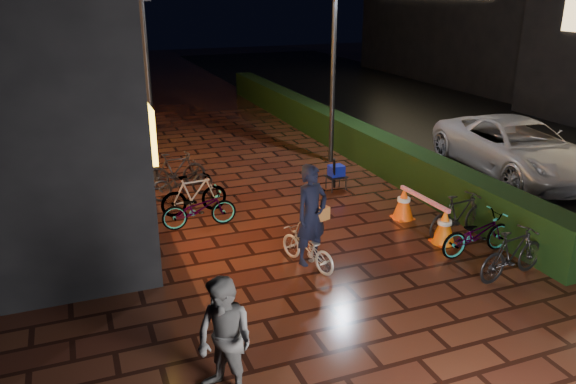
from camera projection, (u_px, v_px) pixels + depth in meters
name	position (u px, v px, depth m)	size (l,w,h in m)	color
ground	(358.00, 265.00, 10.37)	(80.00, 80.00, 0.00)	#381911
asphalt_road	(535.00, 149.00, 17.82)	(11.00, 60.00, 0.01)	black
hedge	(333.00, 128.00, 18.33)	(0.70, 20.00, 1.00)	black
bystander_person	(225.00, 340.00, 6.78)	(0.79, 0.62, 1.63)	#555558
van	(517.00, 147.00, 15.22)	(2.47, 5.35, 1.49)	silver
lamp_post_hedge	(333.00, 61.00, 15.62)	(0.50, 0.20, 5.28)	black
lamp_post_sf	(148.00, 79.00, 14.07)	(0.46, 0.14, 4.85)	black
cyclist	(310.00, 230.00, 10.05)	(0.90, 1.46, 1.97)	silver
traffic_barrier	(423.00, 213.00, 11.76)	(0.54, 1.86, 0.75)	orange
cart_assembly	(336.00, 172.00, 14.07)	(0.51, 0.53, 0.92)	black
parked_bikes_storefront	(187.00, 188.00, 13.06)	(1.68, 3.27, 0.93)	black
parked_bikes_hedge	(481.00, 233.00, 10.63)	(1.83, 2.43, 0.93)	black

